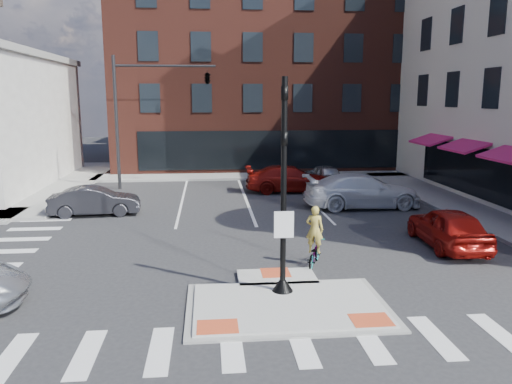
{
  "coord_description": "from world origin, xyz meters",
  "views": [
    {
      "loc": [
        -2.06,
        -12.93,
        5.55
      ],
      "look_at": [
        -0.25,
        5.68,
        2.0
      ],
      "focal_mm": 35.0,
      "sensor_mm": 36.0,
      "label": 1
    }
  ],
  "objects": [
    {
      "name": "building_far_right",
      "position": [
        9.0,
        54.0,
        6.0
      ],
      "size": [
        12.0,
        12.0,
        12.0
      ],
      "primitive_type": "cube",
      "color": "brown",
      "rests_on": "ground"
    },
    {
      "name": "refuge_island",
      "position": [
        0.0,
        -0.26,
        0.05
      ],
      "size": [
        5.4,
        4.65,
        0.13
      ],
      "color": "gray",
      "rests_on": "ground"
    },
    {
      "name": "building_n",
      "position": [
        3.0,
        31.99,
        7.8
      ],
      "size": [
        24.4,
        18.4,
        15.5
      ],
      "color": "#522219",
      "rests_on": "ground"
    },
    {
      "name": "signal_pole",
      "position": [
        0.0,
        0.4,
        2.36
      ],
      "size": [
        0.6,
        0.6,
        5.98
      ],
      "color": "black",
      "rests_on": "refuge_island"
    },
    {
      "name": "cyclist",
      "position": [
        1.42,
        2.8,
        0.69
      ],
      "size": [
        1.13,
        1.69,
        2.05
      ],
      "rotation": [
        0.0,
        0.0,
        2.75
      ],
      "color": "#3F3F44",
      "rests_on": "ground"
    },
    {
      "name": "building_far_left",
      "position": [
        -4.0,
        52.0,
        5.0
      ],
      "size": [
        10.0,
        12.0,
        10.0
      ],
      "primitive_type": "cube",
      "color": "slate",
      "rests_on": "ground"
    },
    {
      "name": "red_sedan",
      "position": [
        6.87,
        4.42,
        0.76
      ],
      "size": [
        1.96,
        4.53,
        1.52
      ],
      "primitive_type": "imported",
      "rotation": [
        0.0,
        0.0,
        3.1
      ],
      "color": "#9C130E",
      "rests_on": "ground"
    },
    {
      "name": "bg_car_dark",
      "position": [
        -7.47,
        11.0,
        0.69
      ],
      "size": [
        4.31,
        1.85,
        1.38
      ],
      "primitive_type": "imported",
      "rotation": [
        0.0,
        0.0,
        1.67
      ],
      "color": "#27272C",
      "rests_on": "ground"
    },
    {
      "name": "sidewalk_e",
      "position": [
        10.8,
        10.0,
        0.07
      ],
      "size": [
        3.0,
        24.0,
        0.15
      ],
      "primitive_type": "cube",
      "color": "gray",
      "rests_on": "ground"
    },
    {
      "name": "bg_car_silver",
      "position": [
        5.42,
        18.46,
        0.65
      ],
      "size": [
        2.14,
        4.03,
        1.31
      ],
      "primitive_type": "imported",
      "rotation": [
        0.0,
        0.0,
        3.3
      ],
      "color": "#9FA1A6",
      "rests_on": "ground"
    },
    {
      "name": "bg_car_red",
      "position": [
        2.82,
        16.09,
        0.77
      ],
      "size": [
        5.35,
        2.23,
        1.55
      ],
      "primitive_type": "imported",
      "rotation": [
        0.0,
        0.0,
        1.56
      ],
      "color": "maroon",
      "rests_on": "ground"
    },
    {
      "name": "ground",
      "position": [
        0.0,
        0.0,
        0.0
      ],
      "size": [
        120.0,
        120.0,
        0.0
      ],
      "primitive_type": "plane",
      "color": "#28282B",
      "rests_on": "ground"
    },
    {
      "name": "white_pickup",
      "position": [
        5.76,
        11.44,
        0.85
      ],
      "size": [
        5.91,
        2.47,
        1.71
      ],
      "primitive_type": "imported",
      "rotation": [
        0.0,
        0.0,
        1.59
      ],
      "color": "white",
      "rests_on": "ground"
    },
    {
      "name": "mast_arm_signal",
      "position": [
        -3.47,
        18.0,
        6.21
      ],
      "size": [
        6.1,
        2.24,
        8.0
      ],
      "color": "black",
      "rests_on": "ground"
    },
    {
      "name": "sidewalk_n",
      "position": [
        3.0,
        22.0,
        0.07
      ],
      "size": [
        26.0,
        3.0,
        0.15
      ],
      "primitive_type": "cube",
      "color": "gray",
      "rests_on": "ground"
    }
  ]
}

